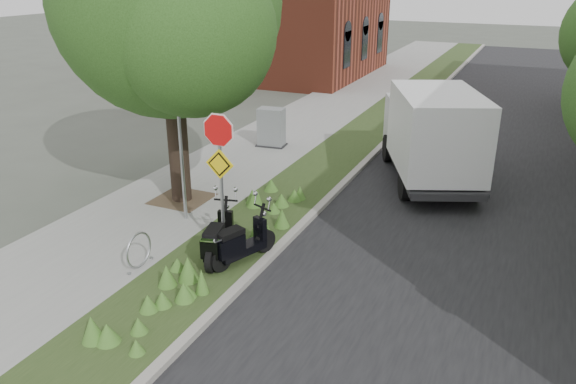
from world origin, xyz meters
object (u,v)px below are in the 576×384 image
object	(u,v)px
scooter_far	(236,247)
utility_cabinet	(271,128)
scooter_near	(217,244)
box_truck	(432,131)
sign_assembly	(220,156)

from	to	relation	value
scooter_far	utility_cabinet	distance (m)	8.37
scooter_near	box_truck	distance (m)	7.59
sign_assembly	utility_cabinet	world-z (taller)	sign_assembly
sign_assembly	scooter_near	distance (m)	1.83
box_truck	scooter_near	bearing A→B (deg)	-113.28
scooter_far	utility_cabinet	size ratio (longest dim) A/B	1.26
scooter_near	scooter_far	size ratio (longest dim) A/B	1.06
utility_cabinet	box_truck	bearing A→B (deg)	-9.88
utility_cabinet	sign_assembly	bearing A→B (deg)	-71.34
sign_assembly	box_truck	xyz separation A→B (m)	(3.02, 6.58, -0.81)
scooter_near	scooter_far	bearing A→B (deg)	10.42
scooter_far	box_truck	bearing A→B (deg)	69.48
sign_assembly	utility_cabinet	xyz separation A→B (m)	(-2.55, 7.55, -1.58)
utility_cabinet	scooter_near	bearing A→B (deg)	-71.82
scooter_far	sign_assembly	bearing A→B (deg)	150.35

